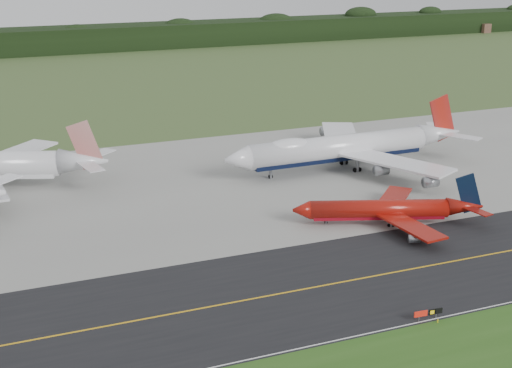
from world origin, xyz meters
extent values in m
plane|color=#375025|center=(0.00, 0.00, 0.00)|extent=(600.00, 600.00, 0.00)
cube|color=black|center=(0.00, -4.00, 0.01)|extent=(400.00, 32.00, 0.02)
cube|color=gray|center=(0.00, 51.00, 0.01)|extent=(400.00, 78.00, 0.01)
cube|color=gold|center=(0.00, -4.00, 0.03)|extent=(400.00, 0.40, 0.00)
cube|color=silver|center=(0.00, -19.50, 0.03)|extent=(400.00, 0.25, 0.00)
cube|color=black|center=(0.00, 275.00, 6.00)|extent=(700.00, 24.00, 12.00)
cylinder|color=white|center=(27.96, 49.68, 5.66)|extent=(46.11, 6.72, 5.84)
cube|color=black|center=(27.96, 49.68, 3.76)|extent=(43.78, 5.22, 2.04)
cone|color=white|center=(2.08, 49.18, 5.66)|extent=(5.86, 5.95, 5.84)
cone|color=white|center=(57.03, 50.24, 6.10)|extent=(12.25, 6.07, 5.84)
ellipsoid|color=white|center=(15.08, 49.43, 7.27)|extent=(12.01, 5.19, 3.72)
cube|color=white|center=(36.19, 36.82, 4.64)|extent=(18.91, 27.03, 0.50)
cube|color=white|center=(35.69, 62.85, 4.64)|extent=(18.14, 27.17, 0.50)
cube|color=#A91D13|center=(57.68, 50.25, 10.07)|extent=(8.41, 0.63, 12.11)
cylinder|color=gray|center=(32.60, 37.31, 3.04)|extent=(3.24, 2.51, 2.45)
cylinder|color=gray|center=(32.12, 62.21, 3.04)|extent=(3.24, 2.51, 2.45)
cylinder|color=gray|center=(38.09, 26.10, 3.04)|extent=(3.24, 2.51, 2.45)
cylinder|color=gray|center=(37.18, 73.63, 3.04)|extent=(3.24, 2.51, 2.45)
cylinder|color=black|center=(10.48, 49.34, 0.53)|extent=(1.06, 0.49, 1.05)
cylinder|color=slate|center=(31.70, 46.54, 1.95)|extent=(0.83, 0.83, 3.91)
cylinder|color=black|center=(31.70, 46.54, 0.53)|extent=(1.06, 0.55, 1.05)
cylinder|color=slate|center=(31.58, 52.96, 1.95)|extent=(0.83, 0.83, 3.91)
cylinder|color=black|center=(31.58, 52.96, 0.53)|extent=(1.06, 0.55, 1.05)
cylinder|color=maroon|center=(19.24, 16.08, 2.95)|extent=(26.42, 12.26, 3.62)
cube|color=maroon|center=(19.24, 16.08, 1.78)|extent=(24.86, 10.97, 1.27)
cone|color=maroon|center=(5.05, 21.06, 2.95)|extent=(4.35, 4.52, 3.62)
cone|color=maroon|center=(35.18, 10.49, 3.22)|extent=(7.85, 5.75, 3.62)
cube|color=maroon|center=(21.10, 7.54, 2.32)|extent=(6.27, 15.29, 0.41)
cube|color=maroon|center=(26.03, 21.59, 2.32)|extent=(13.86, 14.02, 0.41)
cube|color=black|center=(35.66, 10.32, 5.95)|extent=(5.49, 2.16, 8.23)
cylinder|color=gray|center=(19.67, 4.27, 1.33)|extent=(2.37, 2.09, 1.52)
cylinder|color=gray|center=(26.96, 25.04, 1.33)|extent=(2.37, 2.09, 1.52)
cylinder|color=black|center=(9.66, 19.44, 0.33)|extent=(0.71, 0.49, 0.65)
cylinder|color=slate|center=(20.60, 13.49, 0.93)|extent=(0.65, 0.65, 1.87)
cylinder|color=black|center=(20.60, 13.49, 0.33)|extent=(0.72, 0.52, 0.65)
cylinder|color=slate|center=(21.92, 17.25, 0.93)|extent=(0.65, 0.65, 1.87)
cylinder|color=black|center=(21.92, 17.25, 0.33)|extent=(0.72, 0.52, 0.65)
cone|color=silver|center=(-30.22, 60.03, 5.75)|extent=(12.14, 8.99, 5.71)
cube|color=silver|center=(-44.06, 77.37, 4.32)|extent=(21.78, 22.05, 0.51)
cube|color=#A7130B|center=(-29.62, 59.82, 9.46)|extent=(7.59, 3.04, 11.36)
cylinder|color=gray|center=(-42.52, 82.80, 2.76)|extent=(3.74, 3.30, 2.40)
cylinder|color=slate|center=(5.09, -19.09, 0.33)|extent=(0.11, 0.11, 0.67)
cylinder|color=slate|center=(7.93, -19.27, 0.33)|extent=(0.11, 0.11, 0.67)
cube|color=#A2170C|center=(5.37, -19.11, 1.09)|extent=(2.10, 0.30, 0.86)
cube|color=black|center=(7.18, -19.22, 1.09)|extent=(0.96, 0.23, 0.86)
cube|color=black|center=(8.31, -19.30, 1.09)|extent=(1.15, 0.24, 0.86)
cylinder|color=yellow|center=(7.37, -20.50, 0.25)|extent=(0.16, 0.16, 0.50)
camera|label=1|loc=(-50.33, -95.22, 51.82)|focal=50.00mm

